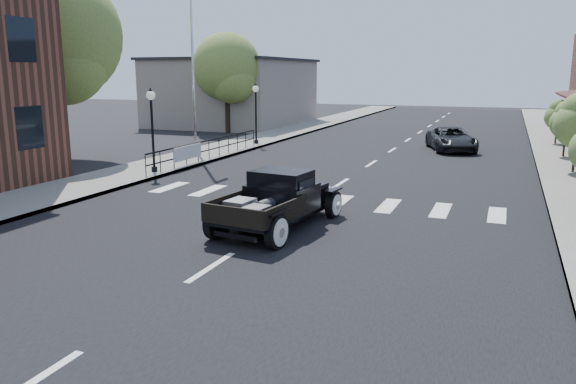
% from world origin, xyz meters
% --- Properties ---
extents(ground, '(120.00, 120.00, 0.00)m').
position_xyz_m(ground, '(0.00, 0.00, 0.00)').
color(ground, black).
rests_on(ground, ground).
extents(road, '(14.00, 80.00, 0.02)m').
position_xyz_m(road, '(0.00, 15.00, 0.01)').
color(road, black).
rests_on(road, ground).
extents(road_markings, '(12.00, 60.00, 0.06)m').
position_xyz_m(road_markings, '(0.00, 10.00, 0.00)').
color(road_markings, silver).
rests_on(road_markings, ground).
extents(sidewalk_left, '(3.00, 80.00, 0.15)m').
position_xyz_m(sidewalk_left, '(-8.50, 15.00, 0.07)').
color(sidewalk_left, gray).
rests_on(sidewalk_left, ground).
extents(sidewalk_right, '(3.00, 80.00, 0.15)m').
position_xyz_m(sidewalk_right, '(8.50, 15.00, 0.07)').
color(sidewalk_right, gray).
rests_on(sidewalk_right, ground).
extents(low_building_left, '(10.00, 12.00, 5.00)m').
position_xyz_m(low_building_left, '(-15.00, 28.00, 2.50)').
color(low_building_left, gray).
rests_on(low_building_left, ground).
extents(railing, '(0.08, 10.00, 1.00)m').
position_xyz_m(railing, '(-7.30, 10.00, 0.65)').
color(railing, black).
rests_on(railing, sidewalk_left).
extents(banner, '(0.04, 2.20, 0.60)m').
position_xyz_m(banner, '(-7.22, 8.00, 0.45)').
color(banner, silver).
rests_on(banner, sidewalk_left).
extents(lamp_post_b, '(0.36, 0.36, 3.37)m').
position_xyz_m(lamp_post_b, '(-7.60, 6.00, 1.83)').
color(lamp_post_b, black).
rests_on(lamp_post_b, sidewalk_left).
extents(lamp_post_c, '(0.36, 0.36, 3.37)m').
position_xyz_m(lamp_post_c, '(-7.60, 16.00, 1.83)').
color(lamp_post_c, black).
rests_on(lamp_post_c, sidewalk_left).
extents(flagpole, '(0.12, 0.12, 12.71)m').
position_xyz_m(flagpole, '(-9.20, 12.00, 6.50)').
color(flagpole, silver).
rests_on(flagpole, sidewalk_left).
extents(big_tree_near, '(5.98, 5.98, 8.79)m').
position_xyz_m(big_tree_near, '(-14.00, 8.00, 4.39)').
color(big_tree_near, olive).
rests_on(big_tree_near, ground).
extents(big_tree_far, '(4.64, 4.64, 6.82)m').
position_xyz_m(big_tree_far, '(-12.50, 22.00, 3.41)').
color(big_tree_far, olive).
rests_on(big_tree_far, ground).
extents(small_tree_d, '(1.54, 1.54, 2.57)m').
position_xyz_m(small_tree_d, '(8.30, 16.81, 1.43)').
color(small_tree_d, '#587234').
rests_on(small_tree_d, sidewalk_right).
extents(small_tree_e, '(1.43, 1.43, 2.39)m').
position_xyz_m(small_tree_e, '(8.30, 22.28, 1.34)').
color(small_tree_e, '#587234').
rests_on(small_tree_e, sidewalk_right).
extents(hotrod_pickup, '(2.70, 4.82, 1.59)m').
position_xyz_m(hotrod_pickup, '(0.14, 0.40, 0.79)').
color(hotrod_pickup, black).
rests_on(hotrod_pickup, ground).
extents(second_car, '(3.33, 4.89, 1.24)m').
position_xyz_m(second_car, '(2.95, 17.96, 0.62)').
color(second_car, black).
rests_on(second_car, ground).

